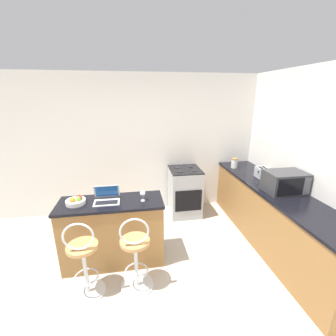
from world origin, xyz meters
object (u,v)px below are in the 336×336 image
Objects in this scene: wine_glass_tall at (143,194)px; fruit_bowl at (76,201)px; microwave at (285,182)px; stove_range at (185,192)px; storage_jar at (234,163)px; bar_stool_far at (136,255)px; toaster at (263,173)px; mug_white at (265,169)px; bar_stool_near at (84,261)px; laptop at (107,197)px.

fruit_bowl is at bearing 177.07° from wine_glass_tall.
microwave is at bearing -1.62° from fruit_bowl.
storage_jar reaches higher than stove_range.
bar_stool_far is 2.40m from toaster.
fruit_bowl is at bearing 178.38° from microwave.
storage_jar is 2.10m from wine_glass_tall.
bar_stool_far is 9.87× the size of mug_white.
bar_stool_far is at bearing 0.00° from bar_stool_near.
laptop reaches higher than fruit_bowl.
storage_jar is at bearing -3.86° from stove_range.
bar_stool_far is 2.55m from storage_jar.
laptop reaches higher than wine_glass_tall.
bar_stool_far is 5.41× the size of storage_jar.
laptop is at bearing -139.25° from stove_range.
bar_stool_far is 1.86× the size of microwave.
wine_glass_tall is at bearing -165.82° from toaster.
storage_jar is at bearing 100.03° from microwave.
storage_jar reaches higher than toaster.
fruit_bowl is at bearing -170.75° from toaster.
fruit_bowl reaches higher than bar_stool_near.
microwave is 0.58× the size of stove_range.
toaster is 0.66m from storage_jar.
laptop is 0.47m from wine_glass_tall.
storage_jar is at bearing 40.15° from bar_stool_far.
storage_jar is (1.90, 1.60, 0.54)m from bar_stool_far.
stove_range is (1.54, 1.67, -0.00)m from bar_stool_near.
laptop reaches higher than toaster.
storage_jar is at bearing 22.48° from fruit_bowl.
toaster is (0.01, 0.54, -0.06)m from microwave.
storage_jar is at bearing 142.41° from mug_white.
wine_glass_tall is (-0.84, -1.19, 0.55)m from stove_range.
wine_glass_tall reaches higher than bar_stool_near.
bar_stool_near is at bearing -145.40° from wine_glass_tall.
laptop is 1.79m from stove_range.
storage_jar is 0.76× the size of fruit_bowl.
fruit_bowl is (-0.71, 0.52, 0.49)m from bar_stool_far.
stove_range is 3.81× the size of fruit_bowl.
stove_range is 6.50× the size of wine_glass_tall.
microwave reaches higher than mug_white.
bar_stool_far is 1.93m from stove_range.
mug_white is 2.34m from wine_glass_tall.
bar_stool_near is 1.86× the size of microwave.
toaster reaches higher than mug_white.
stove_range is at bearing 149.18° from toaster.
laptop is 0.38m from fruit_bowl.
laptop is 1.09× the size of toaster.
toaster is at bearing 14.18° from wine_glass_tall.
bar_stool_near is at bearing -113.81° from laptop.
wine_glass_tall is (0.13, 0.48, 0.55)m from bar_stool_far.
mug_white is (0.21, 0.29, -0.04)m from toaster.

